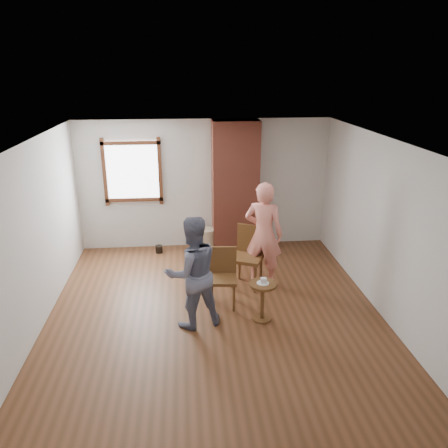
{
  "coord_description": "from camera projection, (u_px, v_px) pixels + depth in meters",
  "views": [
    {
      "loc": [
        -0.41,
        -5.78,
        3.54
      ],
      "look_at": [
        0.22,
        0.8,
        1.15
      ],
      "focal_mm": 35.0,
      "sensor_mm": 36.0,
      "label": 1
    }
  ],
  "objects": [
    {
      "name": "ground",
      "position": [
        215.0,
        313.0,
        6.65
      ],
      "size": [
        5.5,
        5.5,
        0.0
      ],
      "primitive_type": "plane",
      "color": "brown",
      "rests_on": "ground"
    },
    {
      "name": "room_shell",
      "position": [
        207.0,
        188.0,
        6.6
      ],
      "size": [
        5.04,
        5.52,
        2.62
      ],
      "color": "silver",
      "rests_on": "ground"
    },
    {
      "name": "brick_chimney",
      "position": [
        235.0,
        187.0,
        8.6
      ],
      "size": [
        0.9,
        0.5,
        2.6
      ],
      "primitive_type": "cube",
      "color": "#B0533E",
      "rests_on": "ground"
    },
    {
      "name": "stoneware_crock",
      "position": [
        206.0,
        240.0,
        8.82
      ],
      "size": [
        0.4,
        0.4,
        0.47
      ],
      "primitive_type": "cylinder",
      "rotation": [
        0.0,
        0.0,
        -0.09
      ],
      "color": "tan",
      "rests_on": "ground"
    },
    {
      "name": "dark_pot",
      "position": [
        159.0,
        249.0,
        8.79
      ],
      "size": [
        0.19,
        0.19,
        0.15
      ],
      "primitive_type": "cylinder",
      "rotation": [
        0.0,
        0.0,
        -0.34
      ],
      "color": "black",
      "rests_on": "ground"
    },
    {
      "name": "dining_chair_left",
      "position": [
        223.0,
        274.0,
        6.76
      ],
      "size": [
        0.47,
        0.47,
        0.92
      ],
      "rotation": [
        0.0,
        0.0,
        -0.1
      ],
      "color": "brown",
      "rests_on": "ground"
    },
    {
      "name": "dining_chair_right",
      "position": [
        249.0,
        253.0,
        7.37
      ],
      "size": [
        0.63,
        0.63,
        1.03
      ],
      "rotation": [
        0.0,
        0.0,
        -0.41
      ],
      "color": "brown",
      "rests_on": "ground"
    },
    {
      "name": "side_table",
      "position": [
        262.0,
        295.0,
        6.35
      ],
      "size": [
        0.4,
        0.4,
        0.6
      ],
      "color": "brown",
      "rests_on": "ground"
    },
    {
      "name": "cake_plate",
      "position": [
        263.0,
        283.0,
        6.28
      ],
      "size": [
        0.18,
        0.18,
        0.01
      ],
      "primitive_type": "cylinder",
      "color": "white",
      "rests_on": "side_table"
    },
    {
      "name": "cake_slice",
      "position": [
        264.0,
        281.0,
        6.27
      ],
      "size": [
        0.08,
        0.07,
        0.06
      ],
      "primitive_type": "cube",
      "color": "white",
      "rests_on": "cake_plate"
    },
    {
      "name": "man",
      "position": [
        192.0,
        273.0,
        6.09
      ],
      "size": [
        0.96,
        0.84,
        1.65
      ],
      "primitive_type": "imported",
      "rotation": [
        0.0,
        0.0,
        3.45
      ],
      "color": "#141638",
      "rests_on": "ground"
    },
    {
      "name": "person_pink",
      "position": [
        264.0,
        234.0,
        7.32
      ],
      "size": [
        0.77,
        0.66,
        1.79
      ],
      "primitive_type": "imported",
      "rotation": [
        0.0,
        0.0,
        2.71
      ],
      "color": "#FB8F7D",
      "rests_on": "ground"
    }
  ]
}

